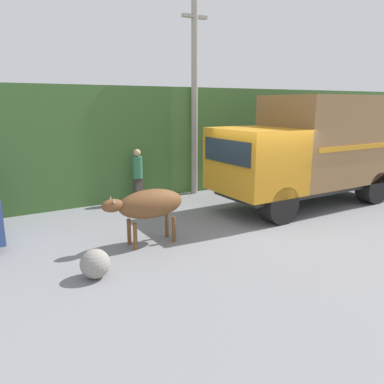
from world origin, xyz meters
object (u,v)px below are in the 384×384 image
(pedestrian_on_hill, at_px, (138,173))
(roadside_rock, at_px, (95,264))
(brown_cow, at_px, (149,205))
(cargo_truck, at_px, (318,147))
(utility_pole, at_px, (194,94))

(pedestrian_on_hill, xyz_separation_m, roadside_rock, (-2.83, -4.62, -0.71))
(brown_cow, distance_m, roadside_rock, 2.05)
(cargo_truck, height_order, utility_pole, utility_pole)
(cargo_truck, distance_m, utility_pole, 4.46)
(brown_cow, bearing_deg, roadside_rock, -137.54)
(brown_cow, xyz_separation_m, utility_pole, (3.50, 3.77, 2.56))
(cargo_truck, xyz_separation_m, brown_cow, (-6.09, -0.53, -0.91))
(pedestrian_on_hill, height_order, roadside_rock, pedestrian_on_hill)
(roadside_rock, bearing_deg, pedestrian_on_hill, 58.54)
(brown_cow, bearing_deg, pedestrian_on_hill, 79.51)
(cargo_truck, bearing_deg, pedestrian_on_hill, 145.16)
(utility_pole, relative_size, roadside_rock, 12.11)
(brown_cow, distance_m, pedestrian_on_hill, 3.74)
(roadside_rock, bearing_deg, brown_cow, 33.96)
(cargo_truck, relative_size, brown_cow, 3.41)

